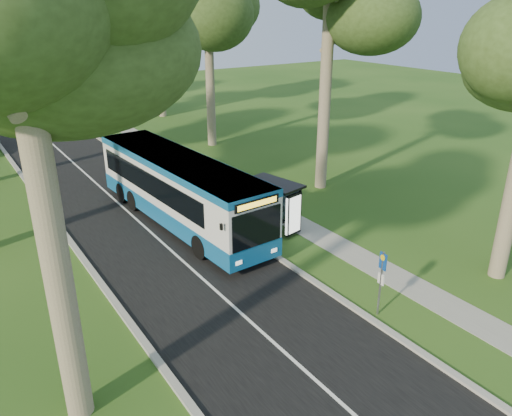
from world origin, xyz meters
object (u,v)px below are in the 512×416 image
(bus, at_px, (179,190))
(bus_shelter, at_px, (281,198))
(litter_bin, at_px, (218,195))
(bus_stop_sign, at_px, (381,276))

(bus, bearing_deg, bus_shelter, -48.00)
(bus, height_order, litter_bin, bus)
(bus, xyz_separation_m, litter_bin, (2.86, 1.26, -1.28))
(bus_stop_sign, xyz_separation_m, litter_bin, (0.62, 12.34, -1.08))
(bus, bearing_deg, litter_bin, 20.53)
(bus_stop_sign, xyz_separation_m, bus_shelter, (1.30, 7.57, 0.14))
(bus, distance_m, bus_shelter, 5.00)
(bus_stop_sign, bearing_deg, litter_bin, 95.50)
(bus, height_order, bus_shelter, bus)
(litter_bin, bearing_deg, bus, -156.28)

